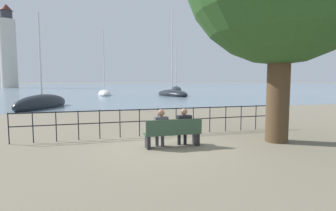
% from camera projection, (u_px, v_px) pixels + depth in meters
% --- Properties ---
extents(ground_plane, '(1000.00, 1000.00, 0.00)m').
position_uv_depth(ground_plane, '(172.00, 146.00, 8.37)').
color(ground_plane, '#7A705B').
extents(harbor_water, '(600.00, 300.00, 0.01)m').
position_uv_depth(harbor_water, '(94.00, 85.00, 161.75)').
color(harbor_water, slate).
rests_on(harbor_water, ground_plane).
extents(park_bench, '(1.82, 0.45, 0.90)m').
position_uv_depth(park_bench, '(173.00, 133.00, 8.27)').
color(park_bench, '#334C38').
rests_on(park_bench, ground_plane).
extents(seated_person_left, '(0.41, 0.35, 1.21)m').
position_uv_depth(seated_person_left, '(161.00, 126.00, 8.21)').
color(seated_person_left, '#4C4C51').
rests_on(seated_person_left, ground_plane).
extents(seated_person_right, '(0.46, 0.35, 1.22)m').
position_uv_depth(seated_person_right, '(184.00, 125.00, 8.43)').
color(seated_person_right, black).
rests_on(seated_person_right, ground_plane).
extents(promenade_railing, '(10.21, 0.04, 1.05)m').
position_uv_depth(promenade_railing, '(158.00, 117.00, 10.05)').
color(promenade_railing, black).
rests_on(promenade_railing, ground_plane).
extents(sailboat_1, '(4.09, 6.70, 7.80)m').
position_uv_depth(sailboat_1, '(42.00, 104.00, 20.49)').
color(sailboat_1, black).
rests_on(sailboat_1, ground_plane).
extents(sailboat_2, '(3.98, 7.52, 12.68)m').
position_uv_depth(sailboat_2, '(172.00, 94.00, 37.76)').
color(sailboat_2, black).
rests_on(sailboat_2, ground_plane).
extents(sailboat_3, '(4.90, 8.61, 9.79)m').
position_uv_depth(sailboat_3, '(176.00, 90.00, 51.41)').
color(sailboat_3, black).
rests_on(sailboat_3, ground_plane).
extents(sailboat_4, '(1.98, 5.19, 9.91)m').
position_uv_depth(sailboat_4, '(104.00, 93.00, 38.96)').
color(sailboat_4, white).
rests_on(sailboat_4, ground_plane).
extents(harbor_lighthouse, '(4.80, 4.80, 26.30)m').
position_uv_depth(harbor_lighthouse, '(8.00, 49.00, 83.15)').
color(harbor_lighthouse, beige).
rests_on(harbor_lighthouse, ground_plane).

